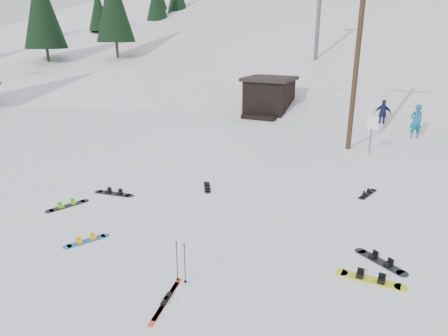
% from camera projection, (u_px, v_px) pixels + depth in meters
% --- Properties ---
extents(ground, '(200.00, 200.00, 0.00)m').
position_uv_depth(ground, '(161.00, 277.00, 9.76)').
color(ground, white).
rests_on(ground, ground).
extents(ski_slope, '(60.00, 85.24, 65.97)m').
position_uv_depth(ski_slope, '(375.00, 158.00, 60.28)').
color(ski_slope, silver).
rests_on(ski_slope, ground).
extents(ridge_left, '(47.54, 95.03, 58.38)m').
position_uv_depth(ridge_left, '(152.00, 136.00, 69.21)').
color(ridge_left, white).
rests_on(ridge_left, ground).
extents(treeline_left, '(20.00, 64.00, 10.00)m').
position_uv_depth(treeline_left, '(127.00, 76.00, 58.09)').
color(treeline_left, black).
rests_on(treeline_left, ground).
extents(treeline_crest, '(50.00, 6.00, 10.00)m').
position_uv_depth(treeline_crest, '(401.00, 64.00, 82.82)').
color(treeline_crest, black).
rests_on(treeline_crest, ski_slope).
extents(utility_pole, '(2.00, 0.26, 9.00)m').
position_uv_depth(utility_pole, '(357.00, 56.00, 19.33)').
color(utility_pole, '#3A2819').
rests_on(utility_pole, ground).
extents(trail_sign, '(0.50, 0.09, 1.85)m').
position_uv_depth(trail_sign, '(372.00, 128.00, 19.58)').
color(trail_sign, '#595B60').
rests_on(trail_sign, ground).
extents(lift_hut, '(3.40, 4.10, 2.75)m').
position_uv_depth(lift_hut, '(269.00, 96.00, 29.23)').
color(lift_hut, black).
rests_on(lift_hut, ground).
extents(lift_tower_near, '(2.20, 0.36, 8.00)m').
position_uv_depth(lift_tower_near, '(319.00, 8.00, 34.44)').
color(lift_tower_near, '#595B60').
rests_on(lift_tower_near, ski_slope).
extents(hero_snowboard, '(0.73, 1.22, 0.09)m').
position_uv_depth(hero_snowboard, '(87.00, 241.00, 11.44)').
color(hero_snowboard, '#1A68AB').
rests_on(hero_snowboard, ground).
extents(hero_skis, '(0.46, 1.72, 0.09)m').
position_uv_depth(hero_skis, '(166.00, 300.00, 8.87)').
color(hero_skis, red).
rests_on(hero_skis, ground).
extents(ski_poles, '(0.30, 0.08, 1.07)m').
position_uv_depth(ski_poles, '(181.00, 262.00, 9.38)').
color(ski_poles, black).
rests_on(ski_poles, ground).
extents(board_scatter_a, '(1.60, 0.49, 0.11)m').
position_uv_depth(board_scatter_a, '(114.00, 193.00, 14.85)').
color(board_scatter_a, black).
rests_on(board_scatter_a, ground).
extents(board_scatter_b, '(0.78, 1.12, 0.09)m').
position_uv_depth(board_scatter_b, '(207.00, 187.00, 15.47)').
color(board_scatter_b, black).
rests_on(board_scatter_b, ground).
extents(board_scatter_c, '(0.69, 1.46, 0.11)m').
position_uv_depth(board_scatter_c, '(67.00, 205.00, 13.79)').
color(board_scatter_c, black).
rests_on(board_scatter_c, ground).
extents(board_scatter_d, '(1.39, 0.97, 0.11)m').
position_uv_depth(board_scatter_d, '(380.00, 261.00, 10.38)').
color(board_scatter_d, black).
rests_on(board_scatter_d, ground).
extents(board_scatter_e, '(1.68, 0.33, 0.12)m').
position_uv_depth(board_scatter_e, '(370.00, 279.00, 9.62)').
color(board_scatter_e, '#D8E819').
rests_on(board_scatter_e, ground).
extents(board_scatter_f, '(0.53, 1.30, 0.09)m').
position_uv_depth(board_scatter_f, '(368.00, 194.00, 14.82)').
color(board_scatter_f, black).
rests_on(board_scatter_f, ground).
extents(skier_teal, '(0.84, 0.73, 1.93)m').
position_uv_depth(skier_teal, '(416.00, 121.00, 22.71)').
color(skier_teal, '#0C5C7D').
rests_on(skier_teal, ground).
extents(skier_navy, '(1.09, 0.57, 1.78)m').
position_uv_depth(skier_navy, '(383.00, 114.00, 25.24)').
color(skier_navy, '#1A1C41').
rests_on(skier_navy, ground).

